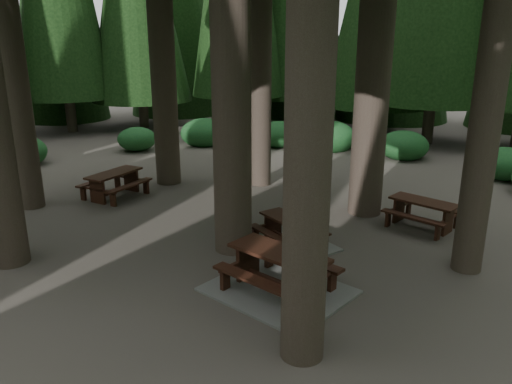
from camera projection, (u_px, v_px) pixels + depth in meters
The scene contains 6 objects.
ground at pixel (201, 244), 11.73m from camera, with size 80.00×80.00×0.00m, color #514B42.
picnic_table_a at pixel (278, 278), 9.44m from camera, with size 2.76×2.40×0.84m.
picnic_table_b at pixel (115, 181), 15.04m from camera, with size 1.56×1.88×0.77m.
picnic_table_c at pixel (289, 237), 11.59m from camera, with size 2.44×2.25×0.67m.
picnic_table_d at pixel (423, 210), 12.62m from camera, with size 1.86×1.61×0.71m.
shrub_ring at pixel (243, 224), 11.85m from camera, with size 23.86×24.64×1.49m.
Camera 1 is at (6.98, -8.39, 4.65)m, focal length 35.00 mm.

